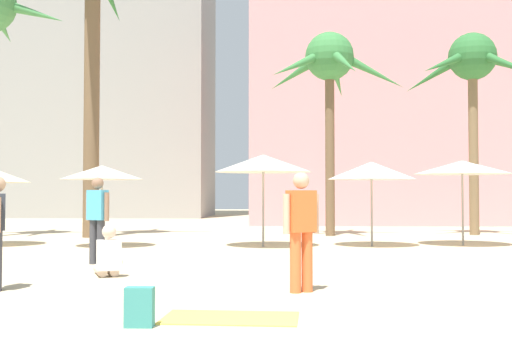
{
  "coord_description": "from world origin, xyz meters",
  "views": [
    {
      "loc": [
        -0.3,
        -5.45,
        1.39
      ],
      "look_at": [
        -0.84,
        7.18,
        1.86
      ],
      "focal_mm": 46.87,
      "sensor_mm": 36.0,
      "label": 1
    }
  ],
  "objects_px": {
    "cafe_umbrella_4": "(102,172)",
    "person_far_right": "(108,258)",
    "cafe_umbrella_2": "(263,163)",
    "palm_tree_far_left": "(473,68)",
    "cafe_umbrella_5": "(462,167)",
    "palm_tree_right": "(329,68)",
    "person_mid_center": "(301,226)",
    "cafe_umbrella_0": "(371,171)",
    "backpack": "(140,308)",
    "person_mid_left": "(97,216)",
    "beach_towel": "(231,318)"
  },
  "relations": [
    {
      "from": "cafe_umbrella_4",
      "to": "palm_tree_far_left",
      "type": "bearing_deg",
      "value": 27.34
    },
    {
      "from": "backpack",
      "to": "person_mid_center",
      "type": "relative_size",
      "value": 0.24
    },
    {
      "from": "cafe_umbrella_4",
      "to": "person_mid_center",
      "type": "distance_m",
      "value": 9.71
    },
    {
      "from": "cafe_umbrella_4",
      "to": "beach_towel",
      "type": "distance_m",
      "value": 11.28
    },
    {
      "from": "person_mid_left",
      "to": "person_mid_center",
      "type": "bearing_deg",
      "value": 74.9
    },
    {
      "from": "cafe_umbrella_4",
      "to": "cafe_umbrella_5",
      "type": "xyz_separation_m",
      "value": [
        9.87,
        1.01,
        0.16
      ]
    },
    {
      "from": "cafe_umbrella_4",
      "to": "backpack",
      "type": "height_order",
      "value": "cafe_umbrella_4"
    },
    {
      "from": "palm_tree_far_left",
      "to": "cafe_umbrella_2",
      "type": "relative_size",
      "value": 2.72
    },
    {
      "from": "palm_tree_right",
      "to": "person_mid_left",
      "type": "xyz_separation_m",
      "value": [
        -5.34,
        -9.68,
        -4.84
      ]
    },
    {
      "from": "palm_tree_far_left",
      "to": "person_mid_center",
      "type": "relative_size",
      "value": 4.15
    },
    {
      "from": "cafe_umbrella_4",
      "to": "cafe_umbrella_2",
      "type": "bearing_deg",
      "value": 3.53
    },
    {
      "from": "cafe_umbrella_2",
      "to": "cafe_umbrella_4",
      "type": "xyz_separation_m",
      "value": [
        -4.35,
        -0.27,
        -0.25
      ]
    },
    {
      "from": "backpack",
      "to": "person_mid_center",
      "type": "xyz_separation_m",
      "value": [
        1.77,
        2.58,
        0.74
      ]
    },
    {
      "from": "cafe_umbrella_0",
      "to": "backpack",
      "type": "xyz_separation_m",
      "value": [
        -3.91,
        -11.31,
        -1.86
      ]
    },
    {
      "from": "cafe_umbrella_5",
      "to": "palm_tree_far_left",
      "type": "bearing_deg",
      "value": 70.95
    },
    {
      "from": "cafe_umbrella_5",
      "to": "beach_towel",
      "type": "distance_m",
      "value": 12.72
    },
    {
      "from": "person_far_right",
      "to": "person_mid_center",
      "type": "xyz_separation_m",
      "value": [
        3.28,
        -1.76,
        0.63
      ]
    },
    {
      "from": "cafe_umbrella_2",
      "to": "beach_towel",
      "type": "relative_size",
      "value": 1.73
    },
    {
      "from": "cafe_umbrella_2",
      "to": "cafe_umbrella_4",
      "type": "distance_m",
      "value": 4.36
    },
    {
      "from": "person_far_right",
      "to": "palm_tree_far_left",
      "type": "bearing_deg",
      "value": -59.78
    },
    {
      "from": "cafe_umbrella_4",
      "to": "cafe_umbrella_5",
      "type": "height_order",
      "value": "cafe_umbrella_5"
    },
    {
      "from": "cafe_umbrella_0",
      "to": "cafe_umbrella_5",
      "type": "xyz_separation_m",
      "value": [
        2.57,
        0.44,
        0.1
      ]
    },
    {
      "from": "cafe_umbrella_0",
      "to": "palm_tree_far_left",
      "type": "bearing_deg",
      "value": 51.63
    },
    {
      "from": "palm_tree_far_left",
      "to": "cafe_umbrella_5",
      "type": "bearing_deg",
      "value": -109.05
    },
    {
      "from": "palm_tree_far_left",
      "to": "palm_tree_right",
      "type": "relative_size",
      "value": 1.01
    },
    {
      "from": "cafe_umbrella_5",
      "to": "beach_towel",
      "type": "xyz_separation_m",
      "value": [
        -5.56,
        -11.24,
        -2.16
      ]
    },
    {
      "from": "cafe_umbrella_4",
      "to": "backpack",
      "type": "xyz_separation_m",
      "value": [
        3.39,
        -10.74,
        -1.8
      ]
    },
    {
      "from": "palm_tree_right",
      "to": "cafe_umbrella_4",
      "type": "relative_size",
      "value": 3.2
    },
    {
      "from": "palm_tree_right",
      "to": "beach_towel",
      "type": "height_order",
      "value": "palm_tree_right"
    },
    {
      "from": "person_mid_center",
      "to": "palm_tree_right",
      "type": "bearing_deg",
      "value": -38.25
    },
    {
      "from": "palm_tree_right",
      "to": "backpack",
      "type": "bearing_deg",
      "value": -100.96
    },
    {
      "from": "palm_tree_far_left",
      "to": "beach_towel",
      "type": "distance_m",
      "value": 18.72
    },
    {
      "from": "cafe_umbrella_4",
      "to": "person_far_right",
      "type": "xyz_separation_m",
      "value": [
        1.88,
        -6.4,
        -1.69
      ]
    },
    {
      "from": "cafe_umbrella_4",
      "to": "palm_tree_right",
      "type": "bearing_deg",
      "value": 38.94
    },
    {
      "from": "person_mid_center",
      "to": "person_mid_left",
      "type": "bearing_deg",
      "value": 14.6
    },
    {
      "from": "cafe_umbrella_4",
      "to": "person_mid_center",
      "type": "relative_size",
      "value": 1.28
    },
    {
      "from": "backpack",
      "to": "person_mid_left",
      "type": "xyz_separation_m",
      "value": [
        -2.25,
        6.3,
        0.76
      ]
    },
    {
      "from": "palm_tree_far_left",
      "to": "cafe_umbrella_4",
      "type": "xyz_separation_m",
      "value": [
        -11.59,
        -5.99,
        -3.88
      ]
    },
    {
      "from": "cafe_umbrella_2",
      "to": "person_far_right",
      "type": "xyz_separation_m",
      "value": [
        -2.46,
        -6.67,
        -1.94
      ]
    },
    {
      "from": "cafe_umbrella_5",
      "to": "backpack",
      "type": "distance_m",
      "value": 13.57
    },
    {
      "from": "palm_tree_far_left",
      "to": "cafe_umbrella_2",
      "type": "height_order",
      "value": "palm_tree_far_left"
    },
    {
      "from": "person_far_right",
      "to": "cafe_umbrella_2",
      "type": "bearing_deg",
      "value": -41.97
    },
    {
      "from": "person_mid_center",
      "to": "cafe_umbrella_5",
      "type": "bearing_deg",
      "value": -59.8
    },
    {
      "from": "palm_tree_right",
      "to": "person_far_right",
      "type": "height_order",
      "value": "palm_tree_right"
    },
    {
      "from": "palm_tree_right",
      "to": "backpack",
      "type": "distance_m",
      "value": 17.21
    },
    {
      "from": "backpack",
      "to": "palm_tree_right",
      "type": "bearing_deg",
      "value": -11.8
    },
    {
      "from": "palm_tree_right",
      "to": "person_far_right",
      "type": "distance_m",
      "value": 13.67
    },
    {
      "from": "palm_tree_right",
      "to": "cafe_umbrella_2",
      "type": "distance_m",
      "value": 6.47
    },
    {
      "from": "palm_tree_far_left",
      "to": "backpack",
      "type": "bearing_deg",
      "value": -116.12
    },
    {
      "from": "cafe_umbrella_0",
      "to": "person_far_right",
      "type": "distance_m",
      "value": 9.01
    }
  ]
}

